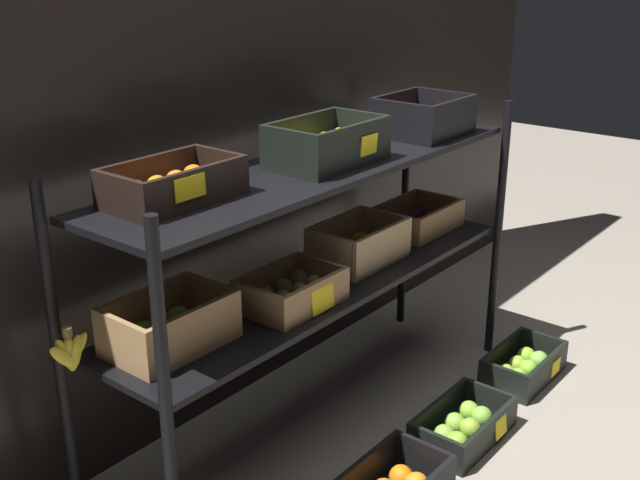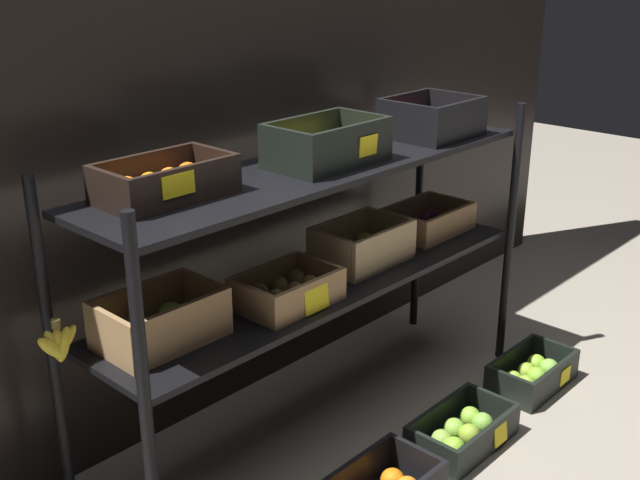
% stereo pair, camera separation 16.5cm
% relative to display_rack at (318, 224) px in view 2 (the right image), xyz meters
% --- Properties ---
extents(ground_plane, '(10.00, 10.00, 0.00)m').
position_rel_display_rack_xyz_m(ground_plane, '(0.01, 0.00, -0.73)').
color(ground_plane, gray).
extents(storefront_wall, '(4.06, 0.12, 1.92)m').
position_rel_display_rack_xyz_m(storefront_wall, '(0.01, 0.41, 0.23)').
color(storefront_wall, black).
rests_on(storefront_wall, ground_plane).
extents(display_rack, '(1.79, 0.46, 1.06)m').
position_rel_display_rack_xyz_m(display_rack, '(0.00, 0.00, 0.00)').
color(display_rack, black).
rests_on(display_rack, ground_plane).
extents(crate_ground_apple_green, '(0.38, 0.22, 0.11)m').
position_rel_display_rack_xyz_m(crate_ground_apple_green, '(0.23, -0.44, -0.69)').
color(crate_ground_apple_green, black).
rests_on(crate_ground_apple_green, ground_plane).
extents(crate_ground_right_apple_green, '(0.36, 0.21, 0.12)m').
position_rel_display_rack_xyz_m(crate_ground_right_apple_green, '(0.72, -0.42, -0.68)').
color(crate_ground_right_apple_green, black).
rests_on(crate_ground_right_apple_green, ground_plane).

